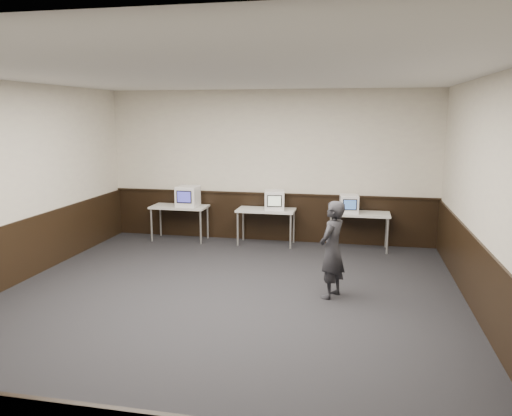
{
  "coord_description": "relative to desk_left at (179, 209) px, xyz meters",
  "views": [
    {
      "loc": [
        1.85,
        -6.4,
        2.68
      ],
      "look_at": [
        0.2,
        1.6,
        1.15
      ],
      "focal_mm": 35.0,
      "sensor_mm": 36.0,
      "label": 1
    }
  ],
  "objects": [
    {
      "name": "emac_left",
      "position": [
        0.2,
        -0.01,
        0.29
      ],
      "size": [
        0.44,
        0.48,
        0.44
      ],
      "rotation": [
        0.0,
        0.0,
        -0.01
      ],
      "color": "white",
      "rests_on": "desk_left"
    },
    {
      "name": "back_wall",
      "position": [
        1.9,
        0.4,
        0.92
      ],
      "size": [
        7.0,
        0.0,
        7.0
      ],
      "primitive_type": "plane",
      "rotation": [
        1.57,
        0.0,
        0.0
      ],
      "color": "silver",
      "rests_on": "ground"
    },
    {
      "name": "floor",
      "position": [
        1.9,
        -3.6,
        -0.68
      ],
      "size": [
        8.0,
        8.0,
        0.0
      ],
      "primitive_type": "plane",
      "color": "black",
      "rests_on": "ground"
    },
    {
      "name": "ceiling",
      "position": [
        1.9,
        -3.6,
        2.52
      ],
      "size": [
        8.0,
        8.0,
        0.0
      ],
      "primitive_type": "plane",
      "rotation": [
        3.14,
        0.0,
        0.0
      ],
      "color": "white",
      "rests_on": "back_wall"
    },
    {
      "name": "emac_right",
      "position": [
        3.59,
        -0.04,
        0.25
      ],
      "size": [
        0.4,
        0.42,
        0.36
      ],
      "rotation": [
        0.0,
        0.0,
        0.1
      ],
      "color": "white",
      "rests_on": "desk_right"
    },
    {
      "name": "front_wall",
      "position": [
        1.9,
        -7.6,
        0.92
      ],
      "size": [
        7.0,
        0.0,
        7.0
      ],
      "primitive_type": "plane",
      "rotation": [
        -1.57,
        0.0,
        0.0
      ],
      "color": "silver",
      "rests_on": "ground"
    },
    {
      "name": "wainscot_right",
      "position": [
        5.38,
        -3.6,
        -0.18
      ],
      "size": [
        0.04,
        7.98,
        1.0
      ],
      "primitive_type": "cube",
      "color": "black",
      "rests_on": "right_wall"
    },
    {
      "name": "wainscot_left",
      "position": [
        -1.58,
        -3.6,
        -0.18
      ],
      "size": [
        0.04,
        7.98,
        1.0
      ],
      "primitive_type": "cube",
      "color": "black",
      "rests_on": "left_wall"
    },
    {
      "name": "wainscot_rail",
      "position": [
        1.9,
        0.36,
        0.34
      ],
      "size": [
        6.98,
        0.06,
        0.04
      ],
      "primitive_type": "cube",
      "color": "black",
      "rests_on": "wainscot_back"
    },
    {
      "name": "desk_right",
      "position": [
        3.8,
        0.0,
        0.0
      ],
      "size": [
        1.2,
        0.6,
        0.75
      ],
      "color": "beige",
      "rests_on": "ground"
    },
    {
      "name": "emac_center",
      "position": [
        2.08,
        -0.02,
        0.27
      ],
      "size": [
        0.46,
        0.48,
        0.4
      ],
      "rotation": [
        0.0,
        0.0,
        0.15
      ],
      "color": "white",
      "rests_on": "desk_center"
    },
    {
      "name": "desk_left",
      "position": [
        0.0,
        0.0,
        0.0
      ],
      "size": [
        1.2,
        0.6,
        0.75
      ],
      "color": "beige",
      "rests_on": "ground"
    },
    {
      "name": "person",
      "position": [
        3.41,
        -2.83,
        0.05
      ],
      "size": [
        0.53,
        0.63,
        1.46
      ],
      "primitive_type": "imported",
      "rotation": [
        0.0,
        0.0,
        -1.98
      ],
      "color": "#242429",
      "rests_on": "ground"
    },
    {
      "name": "right_wall",
      "position": [
        5.4,
        -3.6,
        0.92
      ],
      "size": [
        0.0,
        8.0,
        8.0
      ],
      "primitive_type": "plane",
      "rotation": [
        1.57,
        0.0,
        -1.57
      ],
      "color": "silver",
      "rests_on": "ground"
    },
    {
      "name": "wainscot_back",
      "position": [
        1.9,
        0.38,
        -0.18
      ],
      "size": [
        6.98,
        0.04,
        1.0
      ],
      "primitive_type": "cube",
      "color": "black",
      "rests_on": "back_wall"
    },
    {
      "name": "desk_center",
      "position": [
        1.9,
        0.0,
        0.0
      ],
      "size": [
        1.2,
        0.6,
        0.75
      ],
      "color": "beige",
      "rests_on": "ground"
    }
  ]
}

